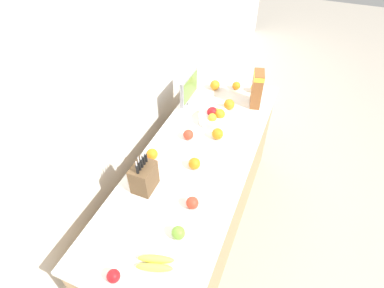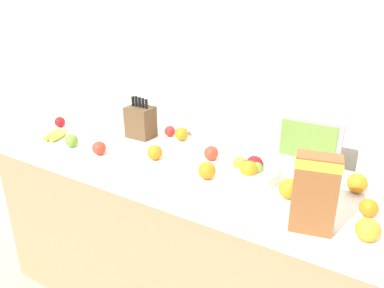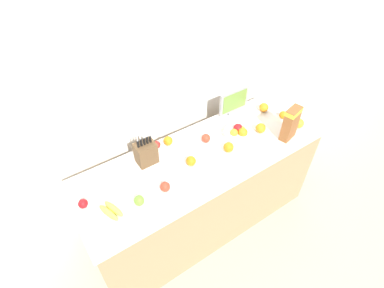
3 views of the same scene
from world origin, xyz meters
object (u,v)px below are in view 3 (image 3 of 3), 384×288
object	(u,v)px
small_monitor	(234,101)
apple_near_bananas	(206,138)
fruit_bowl	(239,133)
banana_bunch	(111,211)
orange_near_bowl	(191,161)
orange_front_left	(264,107)
apple_by_knife_block	(157,145)
orange_by_cereal	(168,141)
orange_mid_left	(283,115)
orange_front_center	(299,123)
knife_block	(146,153)
orange_mid_right	(229,147)
apple_leftmost	(165,187)
apple_front	(83,204)
orange_front_right	(261,128)
cereal_box	(291,122)
apple_middle	(139,201)

from	to	relation	value
small_monitor	apple_near_bananas	size ratio (longest dim) A/B	4.16
fruit_bowl	apple_near_bananas	bearing A→B (deg)	157.32
banana_bunch	orange_near_bowl	distance (m)	0.69
orange_front_left	apple_by_knife_block	bearing A→B (deg)	173.23
small_monitor	orange_by_cereal	bearing A→B (deg)	-177.72
orange_mid_left	orange_by_cereal	size ratio (longest dim) A/B	0.92
apple_near_bananas	orange_front_center	world-z (taller)	orange_front_center
knife_block	orange_mid_right	xyz separation A→B (m)	(0.61, -0.27, -0.05)
orange_mid_left	orange_mid_right	world-z (taller)	orange_mid_right
apple_leftmost	apple_front	bearing A→B (deg)	160.45
banana_bunch	orange_front_right	bearing A→B (deg)	2.12
orange_mid_left	orange_front_center	world-z (taller)	orange_front_center
cereal_box	orange_mid_right	size ratio (longest dim) A/B	3.58
small_monitor	cereal_box	xyz separation A→B (m)	(0.17, -0.52, 0.03)
apple_middle	apple_leftmost	bearing A→B (deg)	1.09
apple_leftmost	cereal_box	bearing A→B (deg)	-4.52
small_monitor	knife_block	bearing A→B (deg)	-173.69
apple_front	fruit_bowl	bearing A→B (deg)	-1.91
knife_block	orange_mid_left	xyz separation A→B (m)	(1.30, -0.21, -0.06)
cereal_box	orange_front_right	world-z (taller)	cereal_box
apple_leftmost	orange_by_cereal	xyz separation A→B (m)	(0.27, 0.40, 0.00)
cereal_box	banana_bunch	world-z (taller)	cereal_box
apple_front	orange_front_left	size ratio (longest dim) A/B	0.76
knife_block	orange_mid_right	distance (m)	0.66
fruit_bowl	orange_mid_left	size ratio (longest dim) A/B	3.42
cereal_box	orange_mid_right	xyz separation A→B (m)	(-0.52, 0.15, -0.12)
knife_block	orange_mid_right	world-z (taller)	knife_block
apple_leftmost	apple_near_bananas	world-z (taller)	apple_near_bananas
orange_by_cereal	fruit_bowl	bearing A→B (deg)	-25.45
orange_near_bowl	knife_block	bearing A→B (deg)	140.62
apple_front	orange_front_right	distance (m)	1.55
fruit_bowl	apple_middle	world-z (taller)	fruit_bowl
apple_by_knife_block	orange_by_cereal	world-z (taller)	orange_by_cereal
orange_mid_right	orange_front_center	distance (m)	0.72
small_monitor	orange_mid_right	world-z (taller)	small_monitor
knife_block	fruit_bowl	distance (m)	0.81
apple_middle	orange_mid_right	bearing A→B (deg)	4.39
apple_middle	orange_mid_left	world-z (taller)	apple_middle
apple_front	orange_near_bowl	distance (m)	0.83
knife_block	orange_front_left	bearing A→B (deg)	-1.46
cereal_box	fruit_bowl	xyz separation A→B (m)	(-0.34, 0.24, -0.12)
knife_block	apple_by_knife_block	size ratio (longest dim) A/B	4.53
apple_near_bananas	orange_front_center	xyz separation A→B (m)	(0.80, -0.31, 0.00)
small_monitor	orange_front_left	bearing A→B (deg)	-27.64
apple_middle	orange_mid_left	size ratio (longest dim) A/B	1.02
cereal_box	apple_by_knife_block	size ratio (longest dim) A/B	4.66
orange_near_bowl	fruit_bowl	bearing A→B (deg)	4.31
apple_middle	orange_front_left	size ratio (longest dim) A/B	0.85
small_monitor	orange_front_left	xyz separation A→B (m)	(0.26, -0.14, -0.09)
apple_near_bananas	apple_front	xyz separation A→B (m)	(-1.08, -0.07, -0.01)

